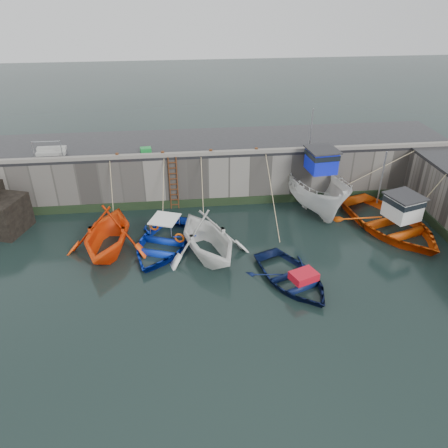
{
  "coord_description": "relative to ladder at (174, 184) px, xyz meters",
  "views": [
    {
      "loc": [
        -1.64,
        -13.0,
        12.11
      ],
      "look_at": [
        0.44,
        5.69,
        1.2
      ],
      "focal_mm": 35.0,
      "sensor_mm": 36.0,
      "label": 1
    }
  ],
  "objects": [
    {
      "name": "fish_crate",
      "position": [
        -1.47,
        1.05,
        1.7
      ],
      "size": [
        0.67,
        0.53,
        0.27
      ],
      "primitive_type": "cube",
      "rotation": [
        0.0,
        0.0,
        0.16
      ],
      "color": "#178332",
      "rests_on": "road_back"
    },
    {
      "name": "boat_near_navy",
      "position": [
        5.12,
        -7.63,
        -1.59
      ],
      "size": [
        4.72,
        5.46,
        0.95
      ],
      "primitive_type": "imported",
      "rotation": [
        0.0,
        0.0,
        0.37
      ],
      "color": "#09133B",
      "rests_on": "ground"
    },
    {
      "name": "railing",
      "position": [
        -6.75,
        1.33,
        1.77
      ],
      "size": [
        1.6,
        1.05,
        1.0
      ],
      "color": "#A5A8AD",
      "rests_on": "road_back"
    },
    {
      "name": "boat_near_white",
      "position": [
        -3.34,
        -4.09,
        -1.59
      ],
      "size": [
        4.92,
        5.51,
        2.63
      ],
      "primitive_type": "imported",
      "rotation": [
        0.0,
        0.0,
        -0.13
      ],
      "color": "#FF490D",
      "rests_on": "ground"
    },
    {
      "name": "boat_near_blue_rope",
      "position": [
        -0.67,
        -0.77,
        -1.59
      ],
      "size": [
        0.04,
        3.12,
        3.1
      ],
      "primitive_type": null,
      "color": "tan",
      "rests_on": "ground"
    },
    {
      "name": "road_back",
      "position": [
        2.0,
        2.59,
        1.49
      ],
      "size": [
        30.0,
        5.0,
        0.16
      ],
      "primitive_type": "cube",
      "color": "black",
      "rests_on": "quay_back"
    },
    {
      "name": "kerb_back",
      "position": [
        2.0,
        0.24,
        1.67
      ],
      "size": [
        30.0,
        0.3,
        0.2
      ],
      "primitive_type": "cube",
      "color": "slate",
      "rests_on": "road_back"
    },
    {
      "name": "ladder",
      "position": [
        0.0,
        0.0,
        0.0
      ],
      "size": [
        0.51,
        0.08,
        3.2
      ],
      "color": "#3F1E0F",
      "rests_on": "ground"
    },
    {
      "name": "bollard_b",
      "position": [
        -0.5,
        0.34,
        1.71
      ],
      "size": [
        0.18,
        0.18,
        0.28
      ],
      "primitive_type": "cylinder",
      "color": "#3F1E0F",
      "rests_on": "road_back"
    },
    {
      "name": "boat_near_blacktrim",
      "position": [
        1.53,
        -5.06,
        -1.59
      ],
      "size": [
        5.71,
        6.13,
        2.63
      ],
      "primitive_type": "imported",
      "rotation": [
        0.0,
        0.0,
        0.33
      ],
      "color": "white",
      "rests_on": "ground"
    },
    {
      "name": "bollard_c",
      "position": [
        2.2,
        0.34,
        1.71
      ],
      "size": [
        0.18,
        0.18,
        0.28
      ],
      "primitive_type": "cylinder",
      "color": "#3F1E0F",
      "rests_on": "road_back"
    },
    {
      "name": "boat_far_white",
      "position": [
        8.16,
        -0.46,
        -0.42
      ],
      "size": [
        3.45,
        7.48,
        5.8
      ],
      "rotation": [
        0.0,
        0.0,
        0.1
      ],
      "color": "silver",
      "rests_on": "ground"
    },
    {
      "name": "bollard_a",
      "position": [
        -3.0,
        0.34,
        1.71
      ],
      "size": [
        0.18,
        0.18,
        0.28
      ],
      "primitive_type": "cylinder",
      "color": "#3F1E0F",
      "rests_on": "road_back"
    },
    {
      "name": "boat_near_blacktrim_rope",
      "position": [
        1.53,
        -1.23,
        -1.59
      ],
      "size": [
        0.04,
        3.71,
        3.1
      ],
      "primitive_type": null,
      "color": "tan",
      "rests_on": "ground"
    },
    {
      "name": "bollard_d",
      "position": [
        4.8,
        0.34,
        1.71
      ],
      "size": [
        0.18,
        0.18,
        0.28
      ],
      "primitive_type": "cylinder",
      "color": "#3F1E0F",
      "rests_on": "road_back"
    },
    {
      "name": "ground",
      "position": [
        2.0,
        -9.91,
        -1.59
      ],
      "size": [
        120.0,
        120.0,
        0.0
      ],
      "primitive_type": "plane",
      "color": "black",
      "rests_on": "ground"
    },
    {
      "name": "boat_near_blue",
      "position": [
        -0.67,
        -4.13,
        -1.59
      ],
      "size": [
        5.31,
        6.17,
        1.08
      ],
      "primitive_type": "imported",
      "rotation": [
        0.0,
        0.0,
        -0.36
      ],
      "color": "#0C2BB4",
      "rests_on": "ground"
    },
    {
      "name": "boat_far_orange",
      "position": [
        11.51,
        -3.73,
        -1.15
      ],
      "size": [
        6.51,
        7.75,
        4.37
      ],
      "rotation": [
        0.0,
        0.0,
        0.31
      ],
      "color": "#E7500C",
      "rests_on": "ground"
    },
    {
      "name": "algae_back",
      "position": [
        2.0,
        0.05,
        -1.34
      ],
      "size": [
        30.0,
        0.08,
        0.5
      ],
      "primitive_type": "cube",
      "color": "black",
      "rests_on": "ground"
    },
    {
      "name": "boat_near_navy_rope",
      "position": [
        5.12,
        -2.52,
        -1.59
      ],
      "size": [
        0.04,
        5.83,
        3.1
      ],
      "primitive_type": null,
      "color": "tan",
      "rests_on": "ground"
    },
    {
      "name": "quay_back",
      "position": [
        2.0,
        2.59,
        -0.09
      ],
      "size": [
        30.0,
        5.0,
        3.0
      ],
      "primitive_type": "cube",
      "color": "slate",
      "rests_on": "ground"
    },
    {
      "name": "boat_near_white_rope",
      "position": [
        -3.34,
        -0.75,
        -1.59
      ],
      "size": [
        0.04,
        3.09,
        3.1
      ],
      "primitive_type": null,
      "color": "tan",
      "rests_on": "ground"
    },
    {
      "name": "bollard_e",
      "position": [
        8.0,
        0.34,
        1.71
      ],
      "size": [
        0.18,
        0.18,
        0.28
      ],
      "primitive_type": "cylinder",
      "color": "#3F1E0F",
      "rests_on": "road_back"
    }
  ]
}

